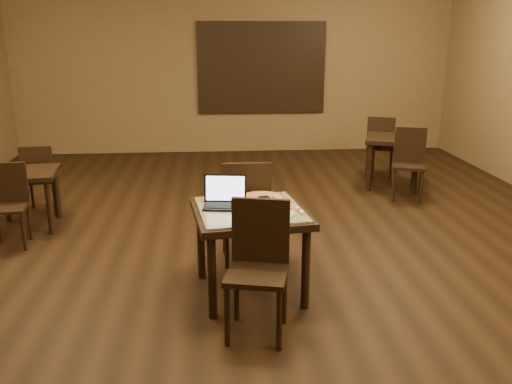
{
  "coord_description": "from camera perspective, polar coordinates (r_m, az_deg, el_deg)",
  "views": [
    {
      "loc": [
        -0.41,
        -5.13,
        2.18
      ],
      "look_at": [
        -0.05,
        -0.65,
        0.85
      ],
      "focal_mm": 38.0,
      "sensor_mm": 36.0,
      "label": 1
    }
  ],
  "objects": [
    {
      "name": "other_table_a_chair_near",
      "position": [
        7.59,
        15.83,
        3.34
      ],
      "size": [
        0.53,
        0.53,
        0.95
      ],
      "rotation": [
        0.0,
        0.0,
        -0.34
      ],
      "color": "black",
      "rests_on": "ground"
    },
    {
      "name": "spatula",
      "position": [
        4.74,
        0.86,
        -0.57
      ],
      "size": [
        0.15,
        0.24,
        0.01
      ],
      "primitive_type": "cube",
      "rotation": [
        0.0,
        0.0,
        0.24
      ],
      "color": "silver",
      "rests_on": "pizza_whole"
    },
    {
      "name": "pizza_slice",
      "position": [
        4.37,
        2.4,
        -2.13
      ],
      "size": [
        0.27,
        0.27,
        0.02
      ],
      "primitive_type": null,
      "rotation": [
        0.0,
        0.0,
        0.68
      ],
      "color": "beige",
      "rests_on": "plate"
    },
    {
      "name": "plate",
      "position": [
        4.37,
        2.4,
        -2.32
      ],
      "size": [
        0.25,
        0.25,
        0.01
      ],
      "primitive_type": "cylinder",
      "color": "white",
      "rests_on": "tiled_table"
    },
    {
      "name": "pizza_whole",
      "position": [
        4.76,
        0.6,
        -0.6
      ],
      "size": [
        0.35,
        0.35,
        0.02
      ],
      "color": "beige",
      "rests_on": "pizza_pan"
    },
    {
      "name": "napkin_roll",
      "position": [
        4.43,
        4.65,
        -1.96
      ],
      "size": [
        0.06,
        0.16,
        0.04
      ],
      "rotation": [
        0.0,
        0.0,
        0.2
      ],
      "color": "white",
      "rests_on": "tiled_table"
    },
    {
      "name": "wall_back",
      "position": [
        10.16,
        -2.31,
        12.64
      ],
      "size": [
        8.0,
        0.02,
        3.0
      ],
      "primitive_type": "cube",
      "color": "olive",
      "rests_on": "ground"
    },
    {
      "name": "chair_main_near",
      "position": [
        4.03,
        0.27,
        -7.12
      ],
      "size": [
        0.52,
        0.52,
        1.01
      ],
      "rotation": [
        0.0,
        0.0,
        -0.23
      ],
      "color": "black",
      "rests_on": "ground"
    },
    {
      "name": "laptop",
      "position": [
        4.6,
        -3.22,
        -0.62
      ],
      "size": [
        0.39,
        0.33,
        0.25
      ],
      "rotation": [
        0.0,
        0.0,
        -0.13
      ],
      "color": "black",
      "rests_on": "tiled_table"
    },
    {
      "name": "ground",
      "position": [
        5.59,
        0.01,
        -6.47
      ],
      "size": [
        10.0,
        10.0,
        0.0
      ],
      "primitive_type": "plane",
      "color": "black",
      "rests_on": "ground"
    },
    {
      "name": "other_table_b_chair_far",
      "position": [
        7.16,
        -21.84,
        1.64
      ],
      "size": [
        0.42,
        0.42,
        0.87
      ],
      "rotation": [
        0.0,
        0.0,
        3.26
      ],
      "color": "black",
      "rests_on": "ground"
    },
    {
      "name": "pizza_pan",
      "position": [
        4.76,
        0.6,
        -0.77
      ],
      "size": [
        0.37,
        0.37,
        0.01
      ],
      "primitive_type": "cylinder",
      "color": "silver",
      "rests_on": "tiled_table"
    },
    {
      "name": "other_table_a_chair_far",
      "position": [
        8.6,
        12.96,
        5.05
      ],
      "size": [
        0.53,
        0.53,
        0.95
      ],
      "rotation": [
        0.0,
        0.0,
        2.8
      ],
      "color": "black",
      "rests_on": "ground"
    },
    {
      "name": "tiled_table",
      "position": [
        4.56,
        -0.64,
        -2.98
      ],
      "size": [
        1.03,
        1.03,
        0.76
      ],
      "rotation": [
        0.0,
        0.0,
        0.13
      ],
      "color": "black",
      "rests_on": "ground"
    },
    {
      "name": "mural",
      "position": [
        10.15,
        0.59,
        12.93
      ],
      "size": [
        2.34,
        0.05,
        1.64
      ],
      "color": "#245587",
      "rests_on": "wall_back"
    },
    {
      "name": "other_table_a",
      "position": [
        8.07,
        14.34,
        4.77
      ],
      "size": [
        1.0,
        1.0,
        0.74
      ],
      "rotation": [
        0.0,
        0.0,
        -0.34
      ],
      "color": "black",
      "rests_on": "ground"
    },
    {
      "name": "other_table_b_chair_near",
      "position": [
        6.25,
        -24.61,
        -0.75
      ],
      "size": [
        0.42,
        0.42,
        0.87
      ],
      "rotation": [
        0.0,
        0.0,
        0.12
      ],
      "color": "black",
      "rests_on": "ground"
    },
    {
      "name": "chair_main_far",
      "position": [
        5.16,
        -1.07,
        -1.52
      ],
      "size": [
        0.46,
        0.46,
        1.04
      ],
      "rotation": [
        0.0,
        0.0,
        3.17
      ],
      "color": "black",
      "rests_on": "ground"
    },
    {
      "name": "other_table_b",
      "position": [
        6.69,
        -23.19,
        1.09
      ],
      "size": [
        0.8,
        0.8,
        0.67
      ],
      "rotation": [
        0.0,
        0.0,
        0.12
      ],
      "color": "black",
      "rests_on": "ground"
    }
  ]
}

